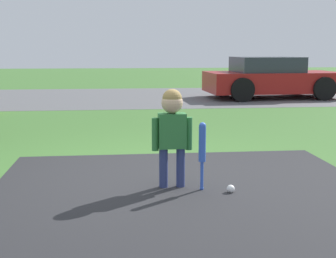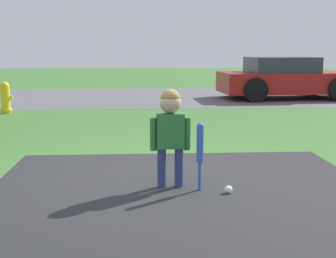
{
  "view_description": "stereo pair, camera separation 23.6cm",
  "coord_description": "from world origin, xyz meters",
  "px_view_note": "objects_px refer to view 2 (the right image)",
  "views": [
    {
      "loc": [
        -0.35,
        -5.33,
        1.44
      ],
      "look_at": [
        0.2,
        -0.19,
        0.55
      ],
      "focal_mm": 50.0,
      "sensor_mm": 36.0,
      "label": 1
    },
    {
      "loc": [
        -0.12,
        -5.34,
        1.44
      ],
      "look_at": [
        0.2,
        -0.19,
        0.55
      ],
      "focal_mm": 50.0,
      "sensor_mm": 36.0,
      "label": 2
    }
  ],
  "objects_px": {
    "fire_hydrant": "(5,98)",
    "parked_car": "(286,79)",
    "baseball_bat": "(200,147)",
    "child": "(170,124)",
    "sports_ball": "(228,190)"
  },
  "relations": [
    {
      "from": "child",
      "to": "fire_hydrant",
      "type": "relative_size",
      "value": 1.46
    },
    {
      "from": "child",
      "to": "sports_ball",
      "type": "distance_m",
      "value": 0.89
    },
    {
      "from": "baseball_bat",
      "to": "sports_ball",
      "type": "bearing_deg",
      "value": -23.74
    },
    {
      "from": "child",
      "to": "sports_ball",
      "type": "relative_size",
      "value": 12.73
    },
    {
      "from": "fire_hydrant",
      "to": "child",
      "type": "bearing_deg",
      "value": -60.69
    },
    {
      "from": "parked_car",
      "to": "fire_hydrant",
      "type": "bearing_deg",
      "value": -161.87
    },
    {
      "from": "baseball_bat",
      "to": "parked_car",
      "type": "height_order",
      "value": "parked_car"
    },
    {
      "from": "child",
      "to": "baseball_bat",
      "type": "relative_size",
      "value": 1.46
    },
    {
      "from": "baseball_bat",
      "to": "child",
      "type": "bearing_deg",
      "value": 155.3
    },
    {
      "from": "fire_hydrant",
      "to": "parked_car",
      "type": "bearing_deg",
      "value": 20.71
    },
    {
      "from": "sports_ball",
      "to": "parked_car",
      "type": "relative_size",
      "value": 0.02
    },
    {
      "from": "baseball_bat",
      "to": "fire_hydrant",
      "type": "xyz_separation_m",
      "value": [
        -3.63,
        6.08,
        -0.11
      ]
    },
    {
      "from": "child",
      "to": "sports_ball",
      "type": "xyz_separation_m",
      "value": [
        0.57,
        -0.26,
        -0.63
      ]
    },
    {
      "from": "child",
      "to": "sports_ball",
      "type": "bearing_deg",
      "value": -25.79
    },
    {
      "from": "child",
      "to": "parked_car",
      "type": "relative_size",
      "value": 0.26
    }
  ]
}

